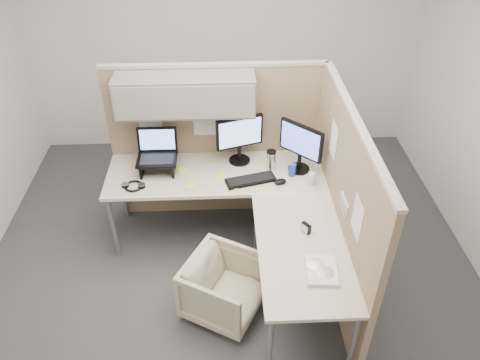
{
  "coord_description": "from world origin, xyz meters",
  "views": [
    {
      "loc": [
        -0.04,
        -2.94,
        3.23
      ],
      "look_at": [
        0.1,
        0.25,
        0.85
      ],
      "focal_mm": 35.0,
      "sensor_mm": 36.0,
      "label": 1
    }
  ],
  "objects_px": {
    "monitor_left": "(240,136)",
    "keyboard": "(251,180)",
    "office_chair": "(224,285)",
    "desk": "(244,204)"
  },
  "relations": [
    {
      "from": "office_chair",
      "to": "monitor_left",
      "type": "distance_m",
      "value": 1.35
    },
    {
      "from": "monitor_left",
      "to": "keyboard",
      "type": "xyz_separation_m",
      "value": [
        0.08,
        -0.32,
        -0.26
      ]
    },
    {
      "from": "monitor_left",
      "to": "desk",
      "type": "bearing_deg",
      "value": -106.87
    },
    {
      "from": "desk",
      "to": "office_chair",
      "type": "relative_size",
      "value": 3.42
    },
    {
      "from": "desk",
      "to": "office_chair",
      "type": "height_order",
      "value": "desk"
    },
    {
      "from": "office_chair",
      "to": "monitor_left",
      "type": "xyz_separation_m",
      "value": [
        0.17,
        1.13,
        0.71
      ]
    },
    {
      "from": "keyboard",
      "to": "monitor_left",
      "type": "bearing_deg",
      "value": 89.84
    },
    {
      "from": "desk",
      "to": "office_chair",
      "type": "distance_m",
      "value": 0.7
    },
    {
      "from": "monitor_left",
      "to": "keyboard",
      "type": "distance_m",
      "value": 0.42
    },
    {
      "from": "desk",
      "to": "office_chair",
      "type": "xyz_separation_m",
      "value": [
        -0.18,
        -0.54,
        -0.39
      ]
    }
  ]
}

